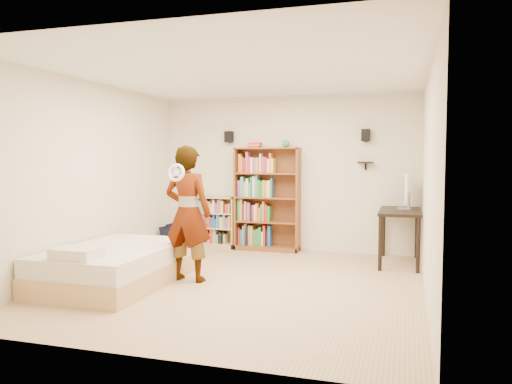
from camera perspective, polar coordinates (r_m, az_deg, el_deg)
ground at (r=6.57m, az=-1.53°, el=-10.42°), size 4.50×5.00×0.01m
room_shell at (r=6.37m, az=-1.56°, el=5.12°), size 4.52×5.02×2.71m
crown_molding at (r=6.45m, az=-1.57°, el=13.22°), size 4.50×5.00×0.06m
speaker_left at (r=8.99m, az=-3.11°, el=6.31°), size 0.14×0.12×0.20m
speaker_right at (r=8.48m, az=12.43°, el=6.36°), size 0.14×0.12×0.20m
wall_shelf at (r=8.48m, az=12.39°, el=3.32°), size 0.25×0.16×0.02m
tall_bookshelf at (r=8.72m, az=1.29°, el=-0.84°), size 1.14×0.33×1.80m
low_bookshelf at (r=9.11m, az=-4.61°, el=-3.43°), size 0.74×0.28×0.92m
computer_desk at (r=7.98m, az=16.08°, el=-4.96°), size 0.61×1.22×0.83m
imac at (r=8.04m, az=16.59°, el=0.08°), size 0.14×0.56×0.56m
daybed at (r=6.72m, az=-15.79°, el=-7.59°), size 1.34×2.06×0.61m
person at (r=6.63m, az=-7.79°, el=-2.46°), size 0.68×0.47×1.79m
wii_wheel at (r=6.29m, az=-9.11°, el=2.19°), size 0.23×0.09×0.23m
navy_bag at (r=9.00m, az=-9.73°, el=-5.08°), size 0.36×0.25×0.45m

